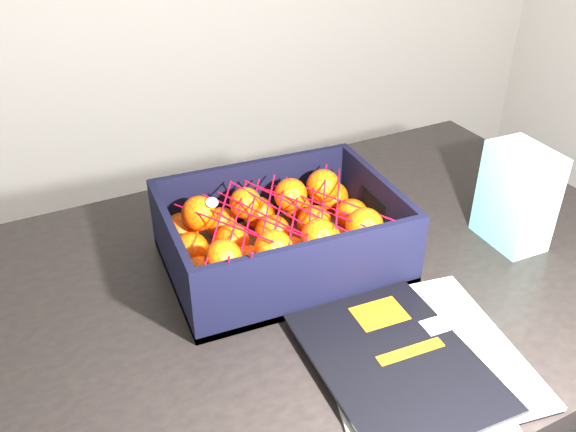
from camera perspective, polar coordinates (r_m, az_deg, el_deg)
name	(u,v)px	position (r m, az deg, el deg)	size (l,w,h in m)	color
table	(324,315)	(1.09, 3.36, -9.19)	(1.26, 0.90, 0.75)	black
magazine_stack	(412,358)	(0.87, 11.51, -12.86)	(0.30, 0.32, 0.02)	#B5B5B1
produce_crate	(281,242)	(1.02, -0.64, -2.46)	(0.37, 0.28, 0.13)	brown
clementine_heap	(282,236)	(1.01, -0.52, -1.84)	(0.36, 0.26, 0.11)	#F74005
mesh_net	(279,214)	(0.98, -0.87, 0.20)	(0.31, 0.25, 0.09)	red
retail_carton	(517,196)	(1.12, 20.61, 1.72)	(0.08, 0.12, 0.18)	white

